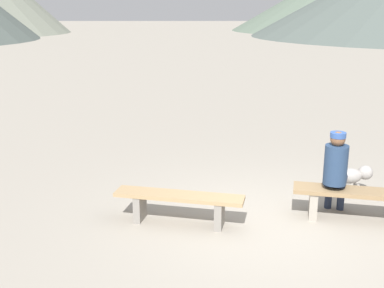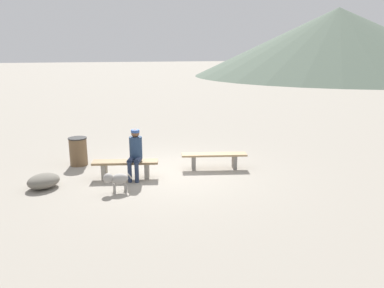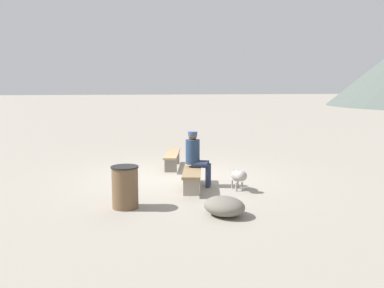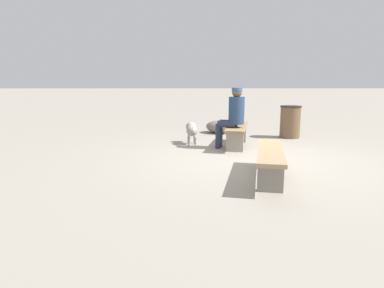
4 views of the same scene
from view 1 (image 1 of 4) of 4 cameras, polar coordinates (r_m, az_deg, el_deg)
name	(u,v)px [view 1 (image 1 of 4)]	position (r m, az deg, el deg)	size (l,w,h in m)	color
ground	(273,227)	(7.31, 9.37, -9.51)	(210.00, 210.00, 0.06)	gray
bench_left	(179,202)	(7.13, -1.53, -6.80)	(1.92, 0.77, 0.45)	gray
bench_right	(354,199)	(7.61, 18.32, -6.06)	(1.80, 0.78, 0.47)	gray
seated_person	(336,167)	(7.51, 16.41, -2.62)	(0.46, 0.61, 1.34)	navy
dog	(355,175)	(8.63, 18.41, -3.47)	(0.70, 0.29, 0.51)	gray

